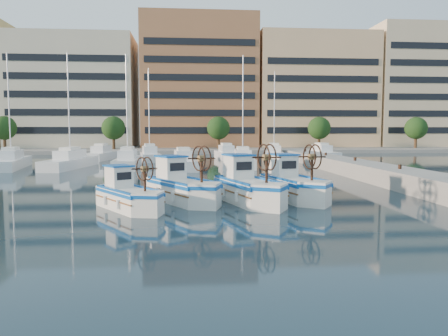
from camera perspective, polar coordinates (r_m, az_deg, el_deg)
ground at (r=23.05m, az=-0.89°, el=-4.67°), size 300.00×300.00×0.00m
quay at (r=34.12m, az=20.42°, el=-0.82°), size 3.00×60.00×1.20m
waterfront at (r=88.67m, az=2.13°, el=9.67°), size 180.00×40.00×25.60m
yacht_marina at (r=50.66m, az=-7.02°, el=1.18°), size 39.26×22.47×11.50m
fishing_boat_a at (r=21.90m, az=-12.46°, el=-3.36°), size 3.66×4.36×2.66m
fishing_boat_b at (r=23.69m, az=-5.61°, el=-2.34°), size 4.08×5.12×3.10m
fishing_boat_c at (r=23.35m, az=3.08°, el=-2.36°), size 3.43×5.30×3.21m
fishing_boat_d at (r=24.80m, az=8.92°, el=-2.02°), size 3.10×5.20×3.15m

